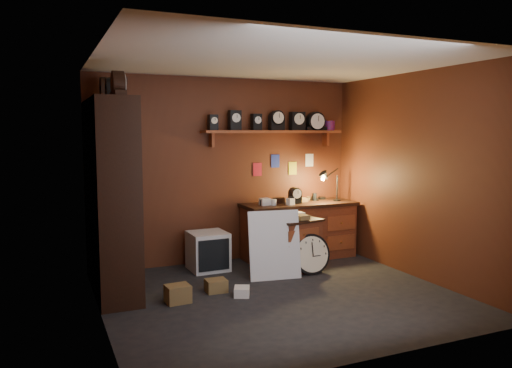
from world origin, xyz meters
The scene contains 11 objects.
floor centered at (0.00, 0.00, 0.00)m, with size 4.00×4.00×0.00m, color black.
room_shell centered at (0.04, 0.11, 1.72)m, with size 4.02×3.62×2.71m.
shelving_unit centered at (-1.79, 0.98, 1.25)m, with size 0.47×1.60×2.58m.
workbench centered at (1.05, 1.47, 0.47)m, with size 1.75×0.66×1.36m.
low_cabinet centered at (0.69, 0.92, 0.39)m, with size 0.73×0.66×0.81m.
big_round_clock centered at (0.79, 0.64, 0.27)m, with size 0.55×0.18×0.55m.
white_panel centered at (0.25, 0.65, 0.00)m, with size 0.69×0.03×0.92m, color silver.
mini_fridge centered at (-0.42, 1.39, 0.27)m, with size 0.52×0.54×0.53m.
floor_box_a centered at (-0.64, 0.43, 0.08)m, with size 0.25×0.21×0.15m, color brown.
floor_box_b centered at (-0.41, 0.16, 0.05)m, with size 0.18×0.21×0.11m, color white.
floor_box_c centered at (-1.16, 0.24, 0.10)m, with size 0.27×0.22×0.20m, color brown.
Camera 1 is at (-2.52, -5.12, 1.92)m, focal length 35.00 mm.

